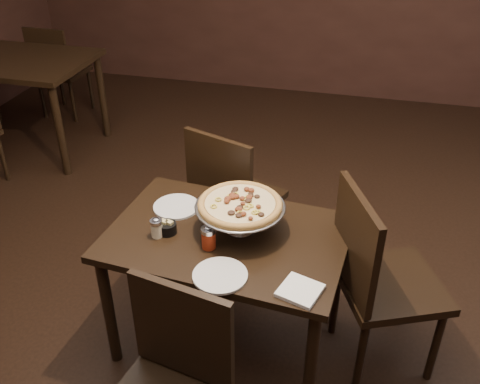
# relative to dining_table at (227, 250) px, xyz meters

# --- Properties ---
(room) EXTENTS (6.04, 7.04, 2.84)m
(room) POSITION_rel_dining_table_xyz_m (-0.01, 0.11, 0.81)
(room) COLOR black
(room) RESTS_ON ground
(dining_table) EXTENTS (1.15, 0.82, 0.68)m
(dining_table) POSITION_rel_dining_table_xyz_m (0.00, 0.00, 0.00)
(dining_table) COLOR black
(dining_table) RESTS_ON ground
(background_table) EXTENTS (1.26, 0.84, 0.79)m
(background_table) POSITION_rel_dining_table_xyz_m (-2.27, 1.72, 0.09)
(background_table) COLOR black
(background_table) RESTS_ON ground
(pizza_stand) EXTENTS (0.42, 0.42, 0.17)m
(pizza_stand) POSITION_rel_dining_table_xyz_m (0.05, 0.05, 0.23)
(pizza_stand) COLOR silver
(pizza_stand) RESTS_ON dining_table
(parmesan_shaker) EXTENTS (0.06, 0.06, 0.10)m
(parmesan_shaker) POSITION_rel_dining_table_xyz_m (-0.31, -0.09, 0.14)
(parmesan_shaker) COLOR #F4E9BE
(parmesan_shaker) RESTS_ON dining_table
(pepper_flake_shaker) EXTENTS (0.07, 0.07, 0.12)m
(pepper_flake_shaker) POSITION_rel_dining_table_xyz_m (-0.05, -0.11, 0.15)
(pepper_flake_shaker) COLOR maroon
(pepper_flake_shaker) RESTS_ON dining_table
(packet_caddy) EXTENTS (0.09, 0.09, 0.07)m
(packet_caddy) POSITION_rel_dining_table_xyz_m (-0.27, -0.05, 0.12)
(packet_caddy) COLOR black
(packet_caddy) RESTS_ON dining_table
(napkin_stack) EXTENTS (0.19, 0.19, 0.02)m
(napkin_stack) POSITION_rel_dining_table_xyz_m (0.39, -0.30, 0.10)
(napkin_stack) COLOR white
(napkin_stack) RESTS_ON dining_table
(plate_left) EXTENTS (0.23, 0.23, 0.01)m
(plate_left) POSITION_rel_dining_table_xyz_m (-0.30, 0.15, 0.10)
(plate_left) COLOR silver
(plate_left) RESTS_ON dining_table
(plate_near) EXTENTS (0.23, 0.23, 0.01)m
(plate_near) POSITION_rel_dining_table_xyz_m (0.05, -0.29, 0.10)
(plate_near) COLOR silver
(plate_near) RESTS_ON dining_table
(serving_spatula) EXTENTS (0.14, 0.14, 0.02)m
(serving_spatula) POSITION_rel_dining_table_xyz_m (0.03, -0.08, 0.23)
(serving_spatula) COLOR silver
(serving_spatula) RESTS_ON pizza_stand
(chair_far) EXTENTS (0.55, 0.55, 0.92)m
(chair_far) POSITION_rel_dining_table_xyz_m (-0.14, 0.60, -0.09)
(chair_far) COLOR black
(chair_far) RESTS_ON ground
(chair_side) EXTENTS (0.60, 0.60, 0.97)m
(chair_side) POSITION_rel_dining_table_xyz_m (0.70, 0.06, -0.06)
(chair_side) COLOR black
(chair_side) RESTS_ON ground
(bg_chair_far) EXTENTS (0.42, 0.42, 0.88)m
(bg_chair_far) POSITION_rel_dining_table_xyz_m (-2.30, 2.38, -0.11)
(bg_chair_far) COLOR black
(bg_chair_far) RESTS_ON ground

